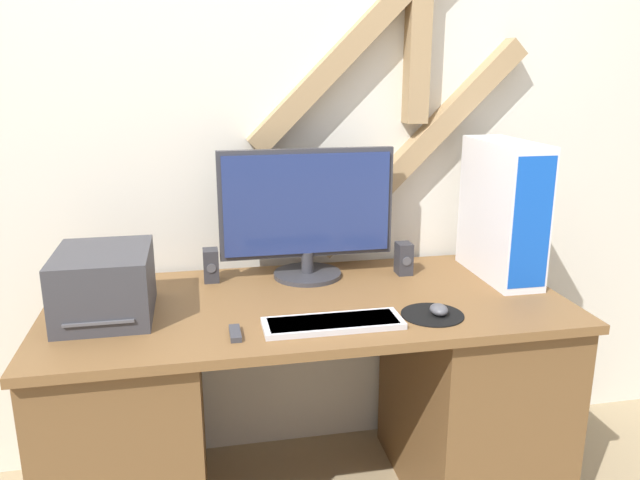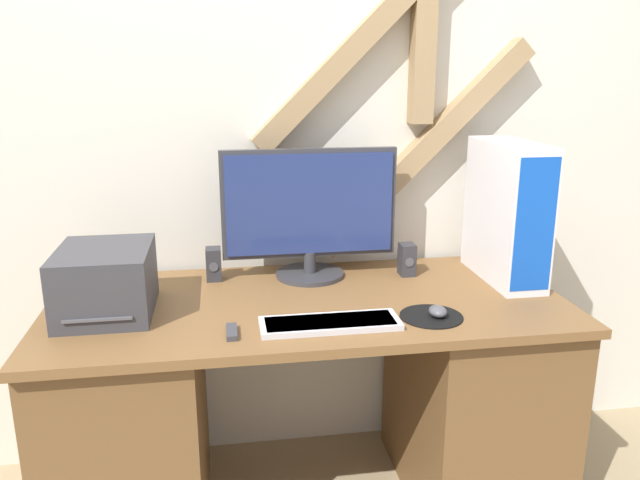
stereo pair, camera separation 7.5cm
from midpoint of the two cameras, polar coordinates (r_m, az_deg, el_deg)
name	(u,v)px [view 2 (the right image)]	position (r m, az deg, el deg)	size (l,w,h in m)	color
wall_back	(294,118)	(2.39, -1.49, 11.07)	(6.40, 0.13, 2.70)	silver
desk	(309,403)	(2.25, -0.04, -14.67)	(1.70, 0.77, 0.80)	brown
monitor	(309,211)	(2.24, -0.01, 2.68)	(0.63, 0.25, 0.47)	#333338
keyboard	(330,323)	(1.87, 2.09, -7.61)	(0.42, 0.14, 0.02)	silver
mousepad	(431,316)	(1.98, 11.22, -6.87)	(0.20, 0.20, 0.00)	black
mouse	(438,311)	(1.97, 11.80, -6.41)	(0.05, 0.07, 0.03)	#4C4C51
computer_tower	(507,212)	(2.33, 17.64, 2.46)	(0.15, 0.42, 0.50)	white
printer	(106,281)	(2.04, -18.01, -3.62)	(0.28, 0.35, 0.21)	#38383D
speaker_left	(214,264)	(2.28, -8.77, -2.19)	(0.05, 0.07, 0.12)	#2D2D33
speaker_right	(407,259)	(2.33, 8.87, -1.77)	(0.05, 0.07, 0.12)	#2D2D33
remote_control	(232,332)	(1.83, -6.90, -8.35)	(0.03, 0.10, 0.02)	#38383D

